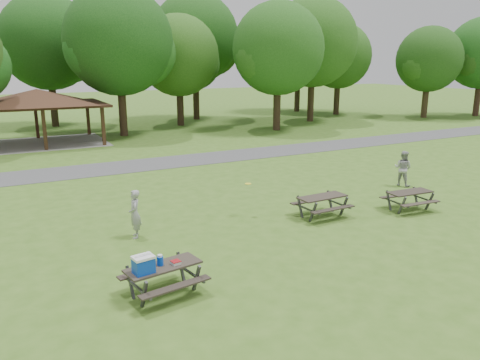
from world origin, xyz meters
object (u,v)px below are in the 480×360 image
picnic_table_near (157,269)px  frisbee_catcher (403,168)px  picnic_table_middle (322,201)px  frisbee_thrower (135,214)px

picnic_table_near → frisbee_catcher: (13.29, 4.84, 0.09)m
frisbee_catcher → picnic_table_near: bearing=87.9°
picnic_table_near → picnic_table_middle: bearing=22.6°
picnic_table_middle → frisbee_thrower: bearing=170.3°
picnic_table_middle → frisbee_catcher: frisbee_catcher is taller
picnic_table_near → frisbee_thrower: size_ratio=1.28×
picnic_table_near → picnic_table_middle: picnic_table_near is taller
picnic_table_near → frisbee_thrower: (0.63, 4.18, 0.06)m
frisbee_thrower → frisbee_catcher: bearing=106.3°
picnic_table_near → frisbee_catcher: bearing=20.0°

